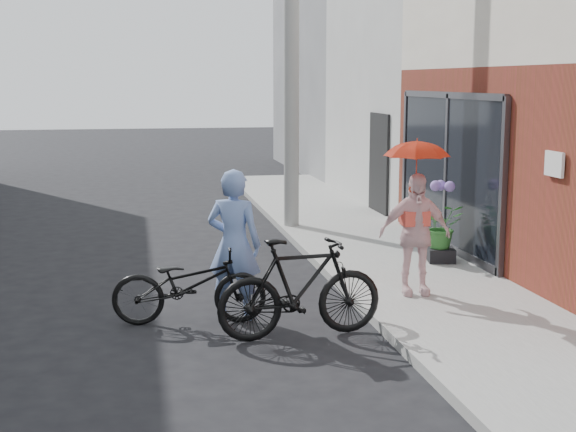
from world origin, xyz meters
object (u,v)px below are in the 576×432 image
object	(u,v)px
utility_pole	(292,42)
planter	(441,255)
bike_left	(189,284)
bike_right	(300,288)
kimono_woman	(415,234)
officer	(234,244)

from	to	relation	value
utility_pole	planter	distance (m)	5.02
bike_left	bike_right	xyz separation A→B (m)	(1.17, -0.74, 0.09)
utility_pole	kimono_woman	world-z (taller)	utility_pole
kimono_woman	planter	size ratio (longest dim) A/B	3.98
officer	bike_right	distance (m)	1.12
bike_left	bike_right	bearing A→B (deg)	-116.89
utility_pole	bike_left	size ratio (longest dim) A/B	3.92
officer	planter	bearing A→B (deg)	-125.66
utility_pole	bike_right	xyz separation A→B (m)	(-1.13, -6.22, -2.94)
officer	bike_right	size ratio (longest dim) A/B	0.96
bike_right	kimono_woman	world-z (taller)	kimono_woman
kimono_woman	planter	distance (m)	2.08
planter	utility_pole	bearing A→B (deg)	114.98
officer	kimono_woman	size ratio (longest dim) A/B	1.16
officer	bike_left	size ratio (longest dim) A/B	1.00
utility_pole	planter	world-z (taller)	utility_pole
kimono_woman	planter	world-z (taller)	kimono_woman
utility_pole	bike_right	bearing A→B (deg)	-100.29
planter	kimono_woman	bearing A→B (deg)	-121.76
kimono_woman	planter	xyz separation A→B (m)	(1.04, 1.67, -0.67)
bike_left	planter	xyz separation A→B (m)	(3.90, 2.02, -0.25)
officer	kimono_woman	xyz separation A→B (m)	(2.32, 0.22, -0.00)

